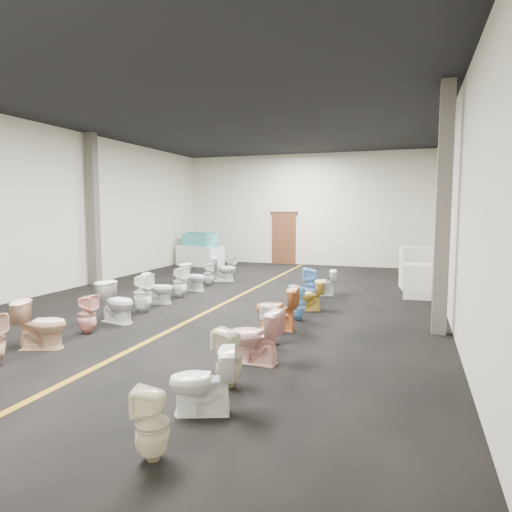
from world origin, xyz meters
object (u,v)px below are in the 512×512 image
object	(u,v)px
toilet_left_10	(224,269)
toilet_right_1	(202,381)
toilet_left_9	(209,274)
toilet_left_11	(231,267)
toilet_left_8	(194,277)
toilet_right_7	(308,295)
toilet_right_0	(152,424)
toilet_right_8	(311,285)
appliance_crate_b	(417,268)
appliance_crate_c	(417,270)
toilet_right_6	(298,303)
toilet_right_9	(323,283)
appliance_crate_a	(417,281)
appliance_crate_d	(416,262)
toilet_left_3	(87,314)
toilet_left_2	(41,324)
toilet_left_4	(117,302)
toilet_right_4	(271,324)
bathtub	(200,239)
toilet_left_6	(158,288)
toilet_right_5	(277,309)
display_table	(200,256)
toilet_right_2	(229,358)
toilet_right_3	(255,336)
toilet_left_5	(143,293)

from	to	relation	value
toilet_left_10	toilet_right_1	distance (m)	9.40
toilet_left_9	toilet_left_11	world-z (taller)	toilet_left_11
toilet_left_8	toilet_right_7	world-z (taller)	toilet_left_8
toilet_left_8	toilet_right_0	xyz separation A→B (m)	(3.57, -7.92, -0.04)
toilet_left_8	toilet_right_8	size ratio (longest dim) A/B	0.89
appliance_crate_b	appliance_crate_c	world-z (taller)	appliance_crate_b
toilet_right_0	toilet_right_6	distance (m)	5.58
toilet_right_9	toilet_left_10	bearing A→B (deg)	-126.24
appliance_crate_a	appliance_crate_d	bearing A→B (deg)	90.00
toilet_left_3	toilet_right_0	world-z (taller)	toilet_left_3
toilet_left_10	toilet_left_8	bearing A→B (deg)	151.14
toilet_left_2	toilet_left_10	bearing A→B (deg)	-23.03
appliance_crate_b	toilet_right_9	size ratio (longest dim) A/B	1.78
toilet_left_4	toilet_right_4	world-z (taller)	toilet_left_4
bathtub	toilet_left_9	bearing A→B (deg)	-38.55
bathtub	toilet_left_2	xyz separation A→B (m)	(2.41, -10.82, -0.67)
toilet_left_9	toilet_right_9	size ratio (longest dim) A/B	1.00
toilet_left_10	toilet_left_11	world-z (taller)	toilet_left_10
appliance_crate_b	toilet_left_2	xyz separation A→B (m)	(-5.82, -7.95, -0.20)
appliance_crate_a	toilet_right_4	world-z (taller)	appliance_crate_a
appliance_crate_c	toilet_left_6	xyz separation A→B (m)	(-5.90, -5.16, -0.06)
toilet_left_11	toilet_right_5	bearing A→B (deg)	-142.83
display_table	toilet_right_2	distance (m)	12.77
toilet_left_11	toilet_right_3	distance (m)	8.59
toilet_left_9	toilet_right_2	bearing A→B (deg)	-168.06
bathtub	toilet_right_5	distance (m)	10.22
display_table	toilet_right_7	size ratio (longest dim) A/B	2.65
toilet_left_4	toilet_right_8	size ratio (longest dim) A/B	0.96
toilet_right_5	appliance_crate_c	bearing A→B (deg)	153.98
toilet_right_1	toilet_right_6	xyz separation A→B (m)	(-0.03, 4.57, -0.01)
toilet_left_2	display_table	bearing A→B (deg)	-9.96
toilet_left_4	toilet_right_5	world-z (taller)	toilet_left_4
display_table	toilet_left_11	xyz separation A→B (m)	(2.36, -2.54, -0.05)
toilet_right_1	toilet_right_2	xyz separation A→B (m)	(-0.02, 0.81, 0.01)
toilet_left_3	toilet_right_6	world-z (taller)	toilet_left_3
display_table	bathtub	xyz separation A→B (m)	(-0.00, 0.00, 0.67)
bathtub	toilet_left_9	world-z (taller)	bathtub
toilet_left_4	toilet_left_3	bearing A→B (deg)	-169.04
toilet_left_4	toilet_left_10	world-z (taller)	toilet_left_4
toilet_left_9	toilet_right_8	bearing A→B (deg)	-127.88
toilet_left_5	toilet_left_9	distance (m)	3.73
toilet_right_6	toilet_right_7	world-z (taller)	toilet_right_6
display_table	toilet_left_2	bearing A→B (deg)	-77.45
toilet_right_4	toilet_left_10	bearing A→B (deg)	-153.32
toilet_right_1	toilet_right_4	world-z (taller)	toilet_right_1
toilet_left_3	toilet_right_1	xyz separation A→B (m)	(3.43, -2.31, 0.01)
bathtub	appliance_crate_d	size ratio (longest dim) A/B	1.88
toilet_right_0	toilet_right_5	xyz separation A→B (m)	(-0.21, 4.68, 0.07)
toilet_right_4	toilet_left_5	bearing A→B (deg)	-114.87
toilet_left_4	toilet_right_0	bearing A→B (deg)	-128.88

